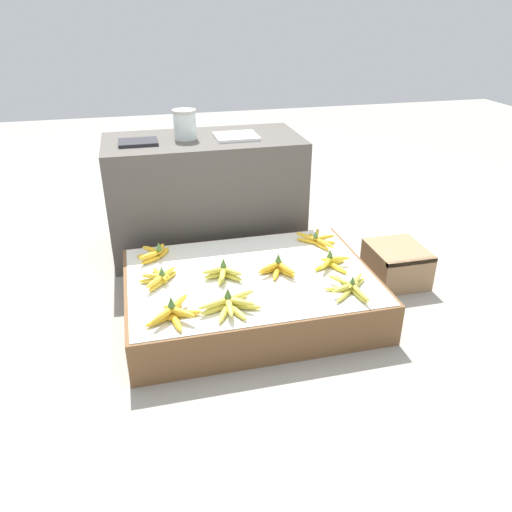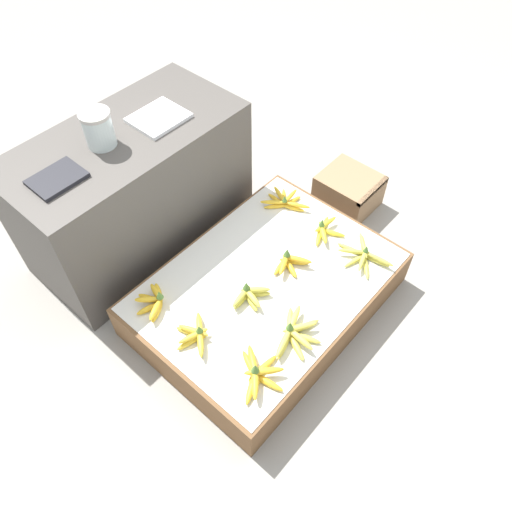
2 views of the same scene
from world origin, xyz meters
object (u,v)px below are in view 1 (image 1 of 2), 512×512
Objects in this scene: wooden_crate at (396,264)px; banana_bunch_middle_right at (331,262)px; banana_bunch_middle_midleft at (223,273)px; banana_bunch_front_right at (350,287)px; banana_bunch_middle_left at (160,278)px; banana_bunch_front_midleft at (231,304)px; banana_bunch_middle_midright at (278,269)px; glass_jar at (185,124)px; foam_tray_white at (236,136)px; banana_bunch_front_left at (174,312)px; banana_bunch_back_left at (154,253)px; banana_bunch_back_right at (317,239)px.

banana_bunch_middle_right is at bearing -162.98° from wooden_crate.
banana_bunch_middle_midleft is 0.93× the size of banana_bunch_middle_right.
banana_bunch_middle_midleft reaches higher than banana_bunch_middle_right.
banana_bunch_front_right is 1.42× the size of banana_bunch_middle_left.
wooden_crate is at bearing 21.47° from banana_bunch_front_midleft.
banana_bunch_middle_left is 1.16× the size of banana_bunch_middle_midright.
foam_tray_white is (0.29, -0.05, -0.07)m from glass_jar.
banana_bunch_middle_right is (0.00, 0.24, 0.00)m from banana_bunch_front_right.
banana_bunch_front_left is 1.51× the size of glass_jar.
banana_bunch_middle_midright is (0.27, -0.01, -0.00)m from banana_bunch_middle_midleft.
banana_bunch_front_right is (0.80, 0.03, -0.01)m from banana_bunch_front_left.
banana_bunch_back_left is at bearing 159.90° from banana_bunch_middle_right.
banana_bunch_back_left is at bearing 94.38° from banana_bunch_front_left.
banana_bunch_middle_midright is 0.28m from banana_bunch_middle_right.
banana_bunch_front_right is 0.24m from banana_bunch_middle_right.
banana_bunch_front_right is (0.56, 0.02, -0.01)m from banana_bunch_front_midleft.
banana_bunch_back_left is at bearing -138.95° from foam_tray_white.
banana_bunch_back_right is at bearing 33.05° from banana_bunch_front_left.
banana_bunch_middle_midleft is at bearing -106.84° from foam_tray_white.
banana_bunch_middle_midleft is (-0.99, -0.12, 0.14)m from wooden_crate.
wooden_crate is at bearing 10.80° from banana_bunch_middle_midright.
banana_bunch_middle_midleft is at bearing -44.34° from banana_bunch_back_left.
banana_bunch_front_left is at bearing -100.74° from glass_jar.
banana_bunch_middle_left is at bearing 176.72° from banana_bunch_middle_right.
banana_bunch_middle_midright is (-0.72, -0.14, 0.14)m from wooden_crate.
banana_bunch_front_right and banana_bunch_back_right have the same top height.
banana_bunch_middle_left is 1.00× the size of banana_bunch_middle_right.
banana_bunch_front_left is at bearing -146.95° from banana_bunch_back_right.
banana_bunch_back_right is 1.04× the size of foam_tray_white.
banana_bunch_front_right reaches higher than wooden_crate.
banana_bunch_front_right is (-0.45, -0.37, 0.13)m from wooden_crate.
banana_bunch_front_right is at bearing -91.07° from banana_bunch_middle_right.
banana_bunch_front_midleft and banana_bunch_middle_midleft have the same top height.
glass_jar is at bearing 170.32° from foam_tray_white.
wooden_crate is 1.01m from banana_bunch_middle_midleft.
banana_bunch_front_left reaches higher than banana_bunch_back_left.
banana_bunch_middle_midright is 0.97× the size of banana_bunch_back_left.
banana_bunch_middle_midleft is at bearing 176.80° from banana_bunch_middle_midright.
banana_bunch_back_left is at bearing 147.00° from banana_bunch_front_right.
banana_bunch_middle_right is at bearing -95.56° from banana_bunch_back_right.
banana_bunch_middle_right is at bearing -1.38° from banana_bunch_middle_midleft.
banana_bunch_middle_right reaches higher than banana_bunch_back_right.
glass_jar is at bearing 72.61° from banana_bunch_middle_left.
banana_bunch_middle_midleft is 1.04× the size of banana_bunch_back_left.
banana_bunch_middle_left is at bearing 174.94° from banana_bunch_middle_midright.
banana_bunch_middle_midleft is at bearing -155.21° from banana_bunch_back_right.
glass_jar reaches higher than banana_bunch_back_left.
banana_bunch_middle_right is 1.15m from glass_jar.
wooden_crate is 1.55× the size of banana_bunch_middle_right.
banana_bunch_front_midleft is 0.80m from banana_bunch_back_right.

